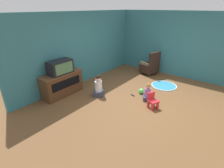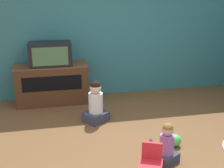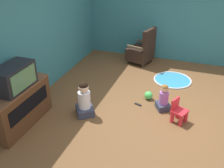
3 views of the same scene
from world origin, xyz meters
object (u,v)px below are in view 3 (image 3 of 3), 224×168
child_watching_center (84,101)px  toy_ball (149,95)px  black_armchair (142,51)px  tv_cabinet (18,106)px  television (14,77)px  yellow_kid_chair (178,113)px  child_watching_left (164,99)px  remote_control (138,104)px

child_watching_center → toy_ball: size_ratio=3.96×
child_watching_center → toy_ball: (0.98, -1.05, -0.22)m
black_armchair → toy_ball: size_ratio=5.61×
black_armchair → tv_cabinet: bearing=-6.9°
television → yellow_kid_chair: size_ratio=1.67×
television → tv_cabinet: bearing=90.0°
television → child_watching_left: (1.39, -2.37, -0.73)m
child_watching_center → tv_cabinet: bearing=89.4°
black_armchair → remote_control: black_armchair is taller
yellow_kid_chair → toy_ball: size_ratio=2.55×
yellow_kid_chair → child_watching_center: (-0.38, 1.75, 0.12)m
tv_cabinet → remote_control: bearing=-54.3°
child_watching_center → remote_control: bearing=-88.9°
toy_ball → remote_control: (-0.31, 0.15, -0.08)m
child_watching_left → black_armchair: bearing=-5.5°
tv_cabinet → yellow_kid_chair: 2.94m
television → remote_control: bearing=-53.9°
black_armchair → toy_ball: (-1.86, -0.63, -0.28)m
television → child_watching_center: television is taller
yellow_kid_chair → black_armchair: bearing=51.7°
black_armchair → child_watching_center: 2.87m
yellow_kid_chair → remote_control: 0.92m
child_watching_left → child_watching_center: bearing=86.1°
tv_cabinet → child_watching_center: (0.69, -0.99, -0.08)m
television → child_watching_left: bearing=-59.6°
remote_control → child_watching_center: bearing=55.0°
black_armchair → child_watching_left: black_armchair is taller
black_armchair → toy_ball: 1.98m
yellow_kid_chair → tv_cabinet: bearing=134.7°
child_watching_left → television: bearing=90.1°
yellow_kid_chair → toy_ball: yellow_kid_chair is taller
tv_cabinet → child_watching_center: 1.20m
television → child_watching_left: size_ratio=1.37×
tv_cabinet → toy_ball: 2.65m
television → child_watching_center: bearing=-54.4°
television → child_watching_center: size_ratio=1.08×
tv_cabinet → toy_ball: tv_cabinet is taller
tv_cabinet → toy_ball: bearing=-50.8°
child_watching_left → remote_control: child_watching_left is taller
toy_ball → yellow_kid_chair: bearing=-130.6°
toy_ball → child_watching_center: bearing=132.8°
tv_cabinet → child_watching_left: size_ratio=2.45×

